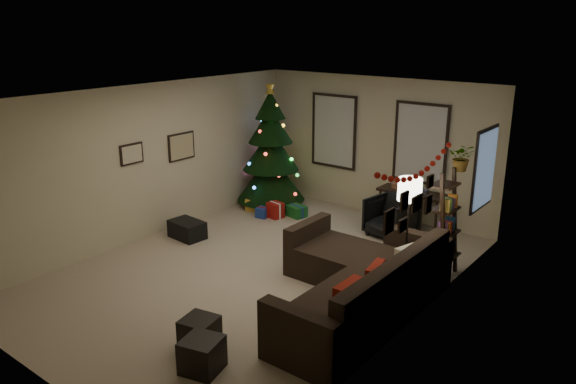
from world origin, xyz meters
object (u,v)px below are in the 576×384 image
object	(u,v)px
christmas_tree	(271,155)
sofa	(359,286)
desk_chair	(391,217)
bookshelf	(447,226)
desk	(412,195)

from	to	relation	value
christmas_tree	sofa	size ratio (longest dim) A/B	0.84
sofa	desk_chair	xyz separation A→B (m)	(-0.90, 2.59, 0.05)
christmas_tree	bookshelf	distance (m)	4.33
christmas_tree	desk	world-z (taller)	christmas_tree
sofa	desk_chair	distance (m)	2.74
christmas_tree	bookshelf	size ratio (longest dim) A/B	1.59
christmas_tree	desk	xyz separation A→B (m)	(2.88, 0.62, -0.46)
desk	desk_chair	size ratio (longest dim) A/B	1.80
desk	desk_chair	xyz separation A→B (m)	(-0.07, -0.65, -0.25)
christmas_tree	desk_chair	world-z (taller)	christmas_tree
desk	desk_chair	bearing A→B (deg)	-96.36
christmas_tree	sofa	distance (m)	4.61
christmas_tree	desk_chair	distance (m)	2.90
desk_chair	bookshelf	world-z (taller)	bookshelf
christmas_tree	desk	size ratio (longest dim) A/B	2.02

